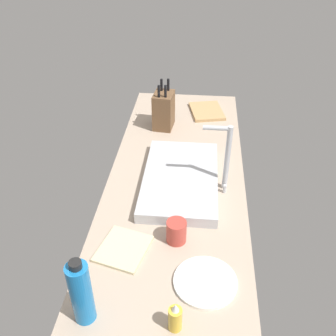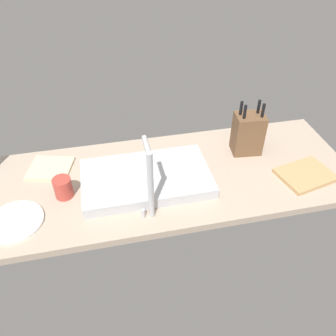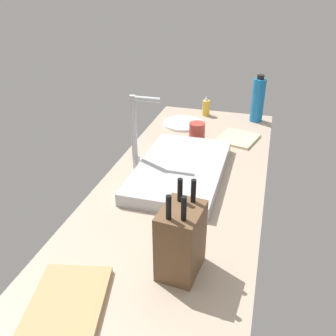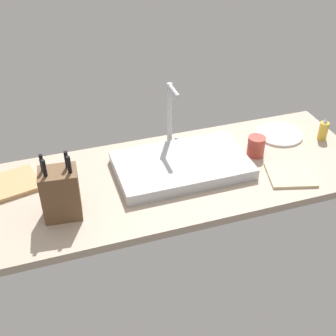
# 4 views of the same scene
# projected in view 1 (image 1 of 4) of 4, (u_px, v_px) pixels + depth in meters

# --- Properties ---
(countertop_slab) EXTENTS (1.78, 0.64, 0.04)m
(countertop_slab) POSITION_uv_depth(u_px,v_px,m) (177.00, 176.00, 1.86)
(countertop_slab) COLOR tan
(countertop_slab) RESTS_ON ground
(sink_basin) EXTENTS (0.57, 0.34, 0.05)m
(sink_basin) POSITION_uv_depth(u_px,v_px,m) (181.00, 179.00, 1.77)
(sink_basin) COLOR #B7BABF
(sink_basin) RESTS_ON countertop_slab
(faucet) EXTENTS (0.06, 0.13, 0.32)m
(faucet) POSITION_uv_depth(u_px,v_px,m) (225.00, 154.00, 1.66)
(faucet) COLOR #B7BABF
(faucet) RESTS_ON countertop_slab
(knife_block) EXTENTS (0.15, 0.12, 0.27)m
(knife_block) POSITION_uv_depth(u_px,v_px,m) (164.00, 110.00, 2.16)
(knife_block) COLOR brown
(knife_block) RESTS_ON countertop_slab
(cutting_board) EXTENTS (0.27, 0.23, 0.02)m
(cutting_board) POSITION_uv_depth(u_px,v_px,m) (207.00, 111.00, 2.36)
(cutting_board) COLOR tan
(cutting_board) RESTS_ON countertop_slab
(soap_bottle) EXTENTS (0.04, 0.04, 0.12)m
(soap_bottle) POSITION_uv_depth(u_px,v_px,m) (175.00, 318.00, 1.17)
(soap_bottle) COLOR gold
(soap_bottle) RESTS_ON countertop_slab
(water_bottle) EXTENTS (0.07, 0.07, 0.26)m
(water_bottle) POSITION_uv_depth(u_px,v_px,m) (81.00, 293.00, 1.16)
(water_bottle) COLOR #1970B7
(water_bottle) RESTS_ON countertop_slab
(dinner_plate) EXTENTS (0.22, 0.22, 0.01)m
(dinner_plate) POSITION_uv_depth(u_px,v_px,m) (205.00, 282.00, 1.33)
(dinner_plate) COLOR white
(dinner_plate) RESTS_ON countertop_slab
(dish_towel) EXTENTS (0.23, 0.22, 0.01)m
(dish_towel) POSITION_uv_depth(u_px,v_px,m) (123.00, 249.00, 1.45)
(dish_towel) COLOR beige
(dish_towel) RESTS_ON countertop_slab
(coffee_mug) EXTENTS (0.08, 0.08, 0.09)m
(coffee_mug) POSITION_uv_depth(u_px,v_px,m) (176.00, 231.00, 1.47)
(coffee_mug) COLOR #B23D33
(coffee_mug) RESTS_ON countertop_slab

